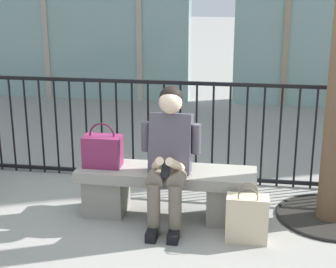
% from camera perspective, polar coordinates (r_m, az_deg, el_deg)
% --- Properties ---
extents(ground_plane, '(60.00, 60.00, 0.00)m').
position_cam_1_polar(ground_plane, '(4.73, -0.20, -9.10)').
color(ground_plane, gray).
extents(stone_bench, '(1.60, 0.44, 0.45)m').
position_cam_1_polar(stone_bench, '(4.62, -0.20, -6.06)').
color(stone_bench, gray).
rests_on(stone_bench, ground).
extents(seated_person_with_phone, '(0.52, 0.66, 1.21)m').
position_cam_1_polar(seated_person_with_phone, '(4.36, 0.14, -2.13)').
color(seated_person_with_phone, '#6B6051').
rests_on(seated_person_with_phone, ground).
extents(handbag_on_bench, '(0.34, 0.19, 0.41)m').
position_cam_1_polar(handbag_on_bench, '(4.62, -7.34, -1.84)').
color(handbag_on_bench, '#7A234C').
rests_on(handbag_on_bench, stone_bench).
extents(shopping_bag, '(0.34, 0.17, 0.49)m').
position_cam_1_polar(shopping_bag, '(4.26, 8.83, -9.31)').
color(shopping_bag, beige).
rests_on(shopping_bag, ground).
extents(plaza_railing, '(8.93, 0.04, 1.09)m').
position_cam_1_polar(plaza_railing, '(5.35, 1.37, 0.30)').
color(plaza_railing, black).
rests_on(plaza_railing, ground).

